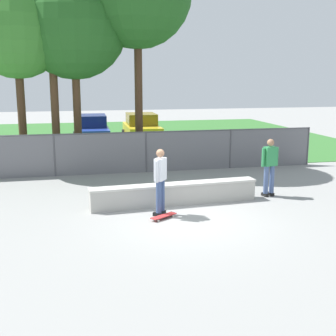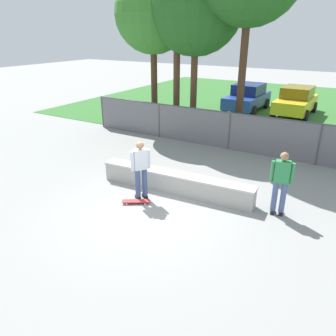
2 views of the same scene
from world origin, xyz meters
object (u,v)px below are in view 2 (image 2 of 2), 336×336
at_px(car_yellow, 296,101).
at_px(tree_near_right, 177,1).
at_px(concrete_ledge, 175,182).
at_px(skateboarder, 141,168).
at_px(car_blue, 247,97).
at_px(bystander, 281,181).
at_px(tree_near_left, 153,15).
at_px(skateboard, 136,201).
at_px(tree_mid, 196,7).

bearing_deg(car_yellow, tree_near_right, -125.12).
relative_size(concrete_ledge, skateboarder, 2.77).
bearing_deg(car_blue, tree_near_right, -105.55).
bearing_deg(car_yellow, car_blue, -172.59).
xyz_separation_m(tree_near_right, car_yellow, (4.57, 6.50, -5.09)).
height_order(concrete_ledge, tree_near_right, tree_near_right).
height_order(tree_near_right, car_yellow, tree_near_right).
xyz_separation_m(concrete_ledge, bystander, (3.10, 0.26, 0.69)).
relative_size(tree_near_right, bystander, 4.13).
relative_size(skateboarder, tree_near_right, 0.24).
bearing_deg(tree_near_left, bystander, -37.08).
height_order(tree_near_right, car_blue, tree_near_right).
relative_size(tree_near_right, car_blue, 1.77).
bearing_deg(tree_near_left, car_blue, 64.05).
distance_m(skateboarder, car_blue, 13.35).
xyz_separation_m(tree_near_left, car_blue, (3.00, 6.16, -4.58)).
bearing_deg(tree_near_right, bystander, -42.26).
bearing_deg(skateboard, bystander, 22.20).
xyz_separation_m(car_blue, car_yellow, (2.87, 0.37, 0.00)).
xyz_separation_m(tree_near_left, tree_mid, (2.17, 0.16, 0.28)).
distance_m(tree_near_left, bystander, 10.82).
relative_size(skateboard, tree_mid, 0.10).
bearing_deg(bystander, tree_mid, 133.04).
bearing_deg(bystander, concrete_ledge, -175.16).
xyz_separation_m(car_yellow, bystander, (2.02, -12.49, 0.17)).
xyz_separation_m(tree_near_right, car_blue, (1.71, 6.13, -5.09)).
relative_size(concrete_ledge, bystander, 2.77).
relative_size(skateboarder, car_yellow, 0.43).
relative_size(skateboard, car_yellow, 0.18).
xyz_separation_m(skateboarder, tree_near_left, (-4.15, 7.14, 4.41)).
bearing_deg(concrete_ledge, skateboarder, -124.22).
bearing_deg(concrete_ledge, car_yellow, 85.16).
bearing_deg(tree_near_right, skateboarder, -68.24).
distance_m(tree_near_right, bystander, 10.17).
relative_size(tree_near_left, car_yellow, 1.71).
relative_size(car_blue, bystander, 2.33).
bearing_deg(tree_near_left, tree_mid, 4.29).
height_order(concrete_ledge, skateboard, concrete_ledge).
xyz_separation_m(skateboarder, car_blue, (-1.16, 13.30, -0.17)).
xyz_separation_m(skateboarder, tree_mid, (-1.99, 7.31, 4.69)).
relative_size(tree_near_right, tree_mid, 0.96).
bearing_deg(tree_near_left, skateboard, -60.79).
distance_m(skateboard, tree_near_left, 10.09).
relative_size(skateboarder, bystander, 1.00).
bearing_deg(car_yellow, tree_near_left, -131.92).
bearing_deg(tree_near_left, tree_near_right, 1.38).
distance_m(tree_near_left, tree_near_right, 1.39).
distance_m(concrete_ledge, skateboarder, 1.31).
xyz_separation_m(concrete_ledge, tree_near_left, (-4.78, 6.22, 5.10)).
bearing_deg(skateboarder, tree_near_right, 111.76).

